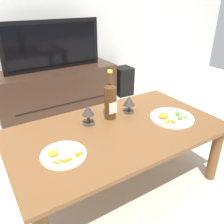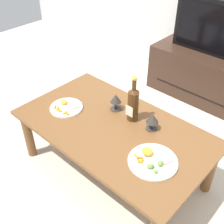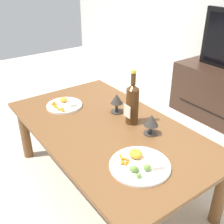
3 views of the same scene
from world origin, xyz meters
TOP-DOWN VIEW (x-y plane):
  - ground_plane at (0.00, 0.00)m, footprint 6.40×6.40m
  - dining_table at (0.00, 0.00)m, footprint 1.35×0.77m
  - tv_stand at (0.10, 1.39)m, footprint 1.33×0.46m
  - tv_screen at (0.10, 1.39)m, footprint 1.05×0.05m
  - floor_speaker at (1.01, 1.37)m, footprint 0.23×0.23m
  - wine_bottle at (0.04, 0.15)m, footprint 0.08×0.08m
  - goblet_left at (-0.12, 0.16)m, footprint 0.08×0.08m
  - goblet_right at (0.21, 0.16)m, footprint 0.08×0.08m
  - dinner_plate_left at (-0.40, -0.08)m, footprint 0.24×0.24m
  - dinner_plate_right at (0.39, -0.08)m, footprint 0.30×0.30m

SIDE VIEW (x-z plane):
  - ground_plane at x=0.00m, z-range 0.00..0.00m
  - floor_speaker at x=1.01m, z-range 0.00..0.37m
  - tv_stand at x=0.10m, z-range 0.00..0.48m
  - dining_table at x=0.00m, z-range 0.16..0.60m
  - dinner_plate_left at x=-0.40m, z-range 0.43..0.48m
  - dinner_plate_right at x=0.39m, z-range 0.43..0.48m
  - goblet_right at x=0.21m, z-range 0.46..0.59m
  - goblet_left at x=-0.12m, z-range 0.47..0.60m
  - wine_bottle at x=0.04m, z-range 0.41..0.75m
  - tv_screen at x=0.10m, z-range 0.48..0.99m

